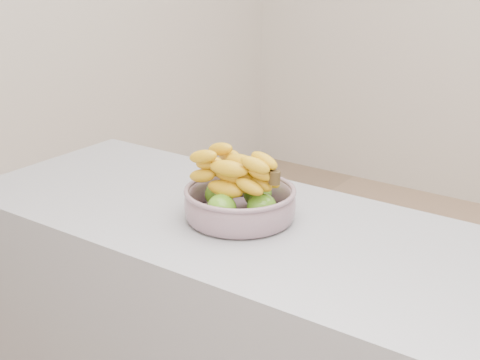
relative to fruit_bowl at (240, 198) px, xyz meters
The scene contains 1 object.
fruit_bowl is the anchor object (origin of this frame).
Camera 1 is at (0.60, -1.93, 1.55)m, focal length 50.00 mm.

